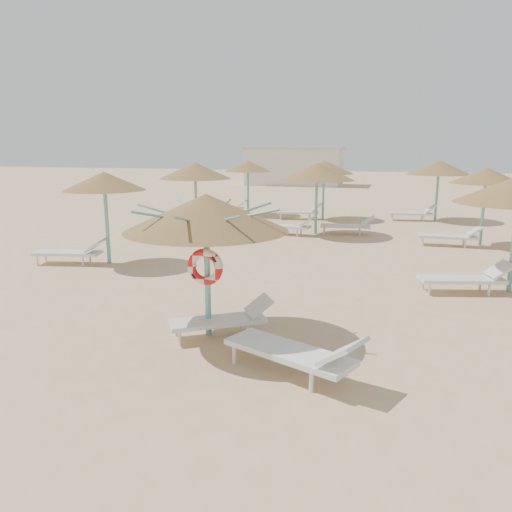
# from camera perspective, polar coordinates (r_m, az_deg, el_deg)

# --- Properties ---
(ground) EXTENTS (120.00, 120.00, 0.00)m
(ground) POSITION_cam_1_polar(r_m,az_deg,el_deg) (9.31, -2.68, -8.61)
(ground) COLOR tan
(ground) RESTS_ON ground
(main_palapa) EXTENTS (2.85, 2.85, 2.55)m
(main_palapa) POSITION_cam_1_polar(r_m,az_deg,el_deg) (8.62, -5.73, 4.87)
(main_palapa) COLOR #65AFA8
(main_palapa) RESTS_ON ground
(lounger_main_a) EXTENTS (1.84, 1.45, 0.67)m
(lounger_main_a) POSITION_cam_1_polar(r_m,az_deg,el_deg) (9.03, -3.61, -7.17)
(lounger_main_a) COLOR silver
(lounger_main_a) RESTS_ON ground
(lounger_main_b) EXTENTS (2.26, 1.48, 0.79)m
(lounger_main_b) POSITION_cam_1_polar(r_m,az_deg,el_deg) (7.51, 4.68, -10.88)
(lounger_main_b) COLOR silver
(lounger_main_b) RESTS_ON ground
(palapa_field) EXTENTS (19.32, 14.49, 2.72)m
(palapa_field) POSITION_cam_1_polar(r_m,az_deg,el_deg) (18.31, 14.93, 8.85)
(palapa_field) COLOR #65AFA8
(palapa_field) RESTS_ON ground
(service_hut) EXTENTS (8.40, 4.40, 3.25)m
(service_hut) POSITION_cam_1_polar(r_m,az_deg,el_deg) (44.15, 4.44, 10.25)
(service_hut) COLOR silver
(service_hut) RESTS_ON ground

